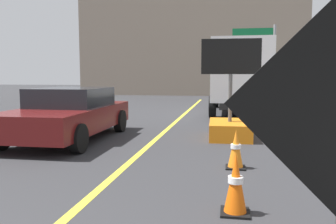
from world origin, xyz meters
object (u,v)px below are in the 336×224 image
Objects in this scene: highway_guide_sign at (262,49)px; arrow_board_trailer at (230,120)px; box_truck at (239,75)px; traffic_cone_near_sign at (236,184)px; traffic_cone_mid_lane at (236,149)px; pickup_car at (69,114)px.

arrow_board_trailer is at bearing -98.49° from highway_guide_sign.
box_truck is 9.46× the size of traffic_cone_near_sign.
arrow_board_trailer is 3.73× the size of traffic_cone_mid_lane.
pickup_car is at bearing 152.98° from traffic_cone_mid_lane.
highway_guide_sign is (6.34, 14.92, 2.73)m from pickup_car.
arrow_board_trailer is 4.37m from pickup_car.
arrow_board_trailer is at bearing 90.48° from traffic_cone_near_sign.
arrow_board_trailer is at bearing 12.78° from pickup_car.
box_truck is at bearing 58.12° from pickup_car.
traffic_cone_near_sign is at bearing -91.79° from box_truck.
highway_guide_sign reaches higher than box_truck.
traffic_cone_near_sign is (-2.04, -19.29, -3.05)m from highway_guide_sign.
highway_guide_sign is (2.08, 13.95, 2.94)m from arrow_board_trailer.
highway_guide_sign reaches higher than traffic_cone_mid_lane.
pickup_car is 6.00× the size of traffic_cone_near_sign.
highway_guide_sign is 17.53m from traffic_cone_mid_lane.
traffic_cone_mid_lane is at bearing -27.02° from pickup_car.
box_truck reaches higher than pickup_car.
arrow_board_trailer is at bearing 91.70° from traffic_cone_mid_lane.
traffic_cone_mid_lane is at bearing -96.62° from highway_guide_sign.
traffic_cone_mid_lane is at bearing -91.90° from box_truck.
traffic_cone_mid_lane is at bearing -88.30° from arrow_board_trailer.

